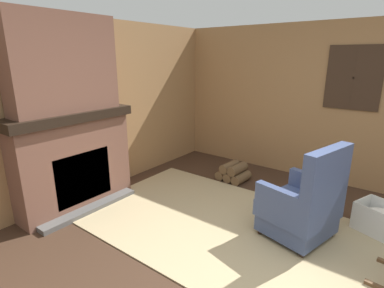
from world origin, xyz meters
TOP-DOWN VIEW (x-y plane):
  - wood_panel_wall_left at (-2.82, 0.00)m, footprint 0.06×6.18m
  - wood_panel_wall_back at (-0.00, 2.82)m, footprint 6.18×0.09m
  - fireplace_hearth at (-2.59, 0.00)m, footprint 0.58×1.54m
  - chimney_breast at (-2.61, 0.00)m, footprint 0.32×1.27m
  - area_rug at (-0.62, 0.71)m, footprint 3.79×2.04m
  - armchair at (-0.06, 1.00)m, footprint 0.79×0.83m
  - firewood_stack at (-1.41, 1.94)m, footprint 0.47×0.41m
  - laundry_basket at (0.62, 1.62)m, footprint 0.60×0.52m
  - oil_lamp_vase at (-2.64, -0.54)m, footprint 0.13×0.13m
  - storage_case at (-2.64, 0.42)m, footprint 0.14×0.28m
  - decorative_plate_on_mantel at (-2.66, -0.06)m, footprint 0.07×0.28m

SIDE VIEW (x-z plane):
  - area_rug at x=-0.62m, z-range 0.00..0.01m
  - firewood_stack at x=-1.41m, z-range -0.01..0.26m
  - laundry_basket at x=0.62m, z-range 0.00..0.33m
  - armchair at x=-0.06m, z-range -0.15..0.90m
  - fireplace_hearth at x=-2.59m, z-range 0.00..1.23m
  - wood_panel_wall_left at x=-2.82m, z-range 0.00..2.36m
  - wood_panel_wall_back at x=0.00m, z-range 0.01..2.37m
  - storage_case at x=-2.64m, z-range 1.24..1.36m
  - oil_lamp_vase at x=-2.64m, z-range 1.20..1.46m
  - decorative_plate_on_mantel at x=-2.66m, z-range 1.23..1.51m
  - chimney_breast at x=-2.61m, z-range 1.24..2.34m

